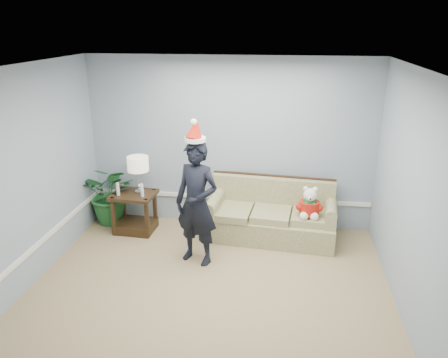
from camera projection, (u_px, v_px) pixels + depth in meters
name	position (u px, v px, depth m)	size (l,w,h in m)	color
room_shell	(199.00, 207.00, 4.51)	(4.54, 5.04, 2.74)	tan
wainscot_trim	(133.00, 228.00, 6.07)	(4.49, 4.99, 0.06)	white
sofa	(271.00, 217.00, 6.72)	(1.98, 0.98, 0.90)	#4A5A2B
side_table	(135.00, 216.00, 6.92)	(0.69, 0.59, 0.64)	#322212
table_lamp	(138.00, 165.00, 6.68)	(0.33, 0.33, 0.58)	silver
candle_pair	(130.00, 190.00, 6.66)	(0.44, 0.05, 0.21)	silver
houseplant	(112.00, 193.00, 7.15)	(0.92, 0.79, 1.02)	#1E5E2B
man	(197.00, 203.00, 5.84)	(0.63, 0.41, 1.73)	black
santa_hat	(195.00, 131.00, 5.51)	(0.35, 0.37, 0.32)	white
teddy_bear	(309.00, 206.00, 6.32)	(0.29, 0.33, 0.47)	white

